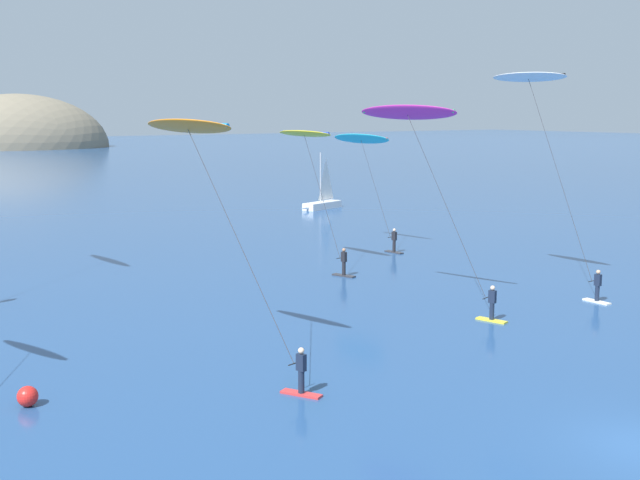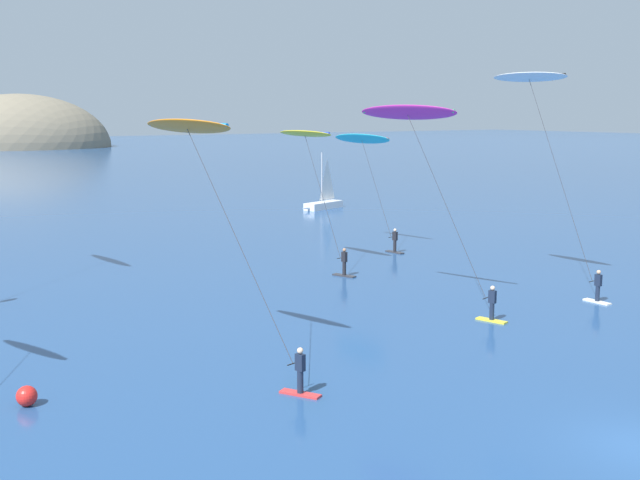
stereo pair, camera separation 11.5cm
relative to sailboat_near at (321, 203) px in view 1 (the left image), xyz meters
The scene contains 7 objects.
sailboat_near is the anchor object (origin of this frame).
kitesurfer_white 39.53m from the sailboat_near, 105.89° to the right, with size 1.50×8.25×11.94m.
kitesurfer_magenta 42.04m from the sailboat_near, 117.13° to the right, with size 3.07×8.36×10.16m.
kitesurfer_yellow 31.72m from the sailboat_near, 124.95° to the right, with size 1.73×6.92×8.69m.
kitesurfer_orange 51.06m from the sailboat_near, 128.79° to the right, with size 3.16×8.95×9.58m.
kitesurfer_cyan 24.32m from the sailboat_near, 115.97° to the right, with size 1.97×6.66×8.28m.
marker_buoy 55.78m from the sailboat_near, 133.69° to the right, with size 0.70×0.70×0.70m, color red.
Camera 1 is at (-20.35, -13.28, 9.77)m, focal length 45.00 mm.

